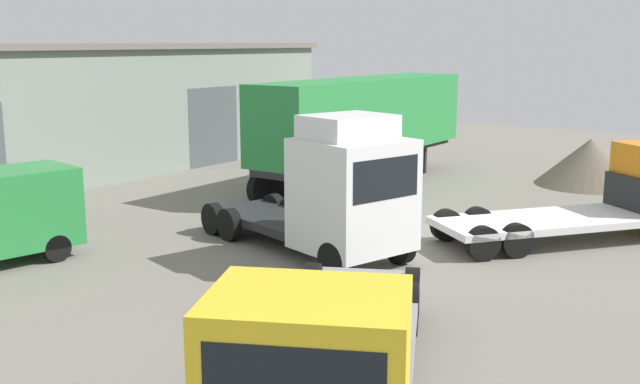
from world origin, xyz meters
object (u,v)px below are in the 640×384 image
at_px(flatbed_truck_yellow, 324,361).
at_px(gravel_pile, 589,162).
at_px(flatbed_truck_orange, 627,194).
at_px(tractor_unit_white, 339,194).
at_px(container_trailer_green, 363,118).

bearing_deg(flatbed_truck_yellow, gravel_pile, 160.44).
distance_m(flatbed_truck_orange, gravel_pile, 8.21).
xyz_separation_m(tractor_unit_white, gravel_pile, (14.63, -2.21, -0.87)).
distance_m(tractor_unit_white, flatbed_truck_yellow, 9.17).
relative_size(tractor_unit_white, gravel_pile, 1.68).
distance_m(container_trailer_green, gravel_pile, 9.24).
xyz_separation_m(container_trailer_green, flatbed_truck_orange, (-2.33, -10.64, -1.41)).
height_order(container_trailer_green, flatbed_truck_orange, container_trailer_green).
bearing_deg(container_trailer_green, flatbed_truck_orange, -102.87).
bearing_deg(gravel_pile, flatbed_truck_orange, -156.91).
bearing_deg(flatbed_truck_yellow, flatbed_truck_orange, 151.58).
bearing_deg(tractor_unit_white, flatbed_truck_yellow, -41.52).
xyz_separation_m(tractor_unit_white, container_trailer_green, (9.41, 5.21, 0.87)).
relative_size(flatbed_truck_yellow, gravel_pile, 2.00).
height_order(tractor_unit_white, gravel_pile, tractor_unit_white).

